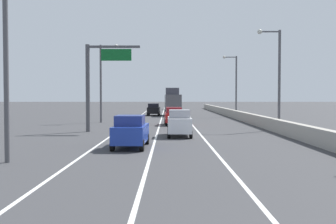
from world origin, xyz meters
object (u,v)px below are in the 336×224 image
Objects in this scene: lamp_post_left_near at (12,48)px; car_white_2 at (179,123)px; box_truck at (173,103)px; lamp_post_left_mid at (103,77)px; overhead_sign_gantry at (96,77)px; car_blue_3 at (131,131)px; car_red_1 at (174,116)px; lamp_post_right_third at (234,81)px; car_gray_0 at (170,105)px; lamp_post_right_second at (276,72)px; car_black_4 at (154,109)px.

car_white_2 is at bearing 57.72° from lamp_post_left_near.
box_truck is at bearing 80.44° from lamp_post_left_near.
lamp_post_left_near is 1.19× the size of box_truck.
lamp_post_left_mid is 1.19× the size of box_truck.
overhead_sign_gantry is 8.97m from car_white_2.
overhead_sign_gantry is at bearing 109.35° from car_blue_3.
box_truck is at bearing 89.63° from car_red_1.
lamp_post_right_third reaches higher than overhead_sign_gantry.
car_gray_0 is (7.97, 48.28, -4.24)m from lamp_post_left_mid.
car_blue_3 is (-2.81, -19.71, 0.02)m from car_red_1.
car_red_1 is at bearing 143.80° from lamp_post_right_second.
car_blue_3 is (-3.08, -7.06, -0.04)m from car_white_2.
car_black_4 is at bearing 112.80° from lamp_post_right_second.
lamp_post_right_second is 1.00× the size of lamp_post_right_third.
overhead_sign_gantry is at bearing -173.60° from lamp_post_right_second.
lamp_post_right_third reaches higher than car_white_2.
lamp_post_right_third and lamp_post_left_near have the same top height.
box_truck is (7.88, 46.78, -3.25)m from lamp_post_left_near.
lamp_post_right_second is at bearing -32.30° from lamp_post_left_mid.
car_gray_0 is 0.97× the size of car_white_2.
car_white_2 is at bearing -146.23° from lamp_post_right_second.
car_red_1 is (0.16, -52.51, -0.08)m from car_gray_0.
car_blue_3 reaches higher than car_black_4.
lamp_post_right_third is 36.10m from car_gray_0.
lamp_post_right_third is at bearing -21.22° from box_truck.
car_gray_0 is at bearing 80.63° from lamp_post_left_mid.
lamp_post_right_second is 1.00× the size of lamp_post_left_mid.
overhead_sign_gantry is 12.47m from car_blue_3.
car_white_2 is at bearing 66.45° from car_blue_3.
car_gray_0 is at bearing 90.55° from box_truck.
lamp_post_right_second is 1.00× the size of lamp_post_left_near.
car_white_2 is at bearing -89.63° from car_gray_0.
lamp_post_right_second reaches higher than overhead_sign_gantry.
overhead_sign_gantry reaches higher than car_blue_3.
car_blue_3 is (3.94, -11.22, -3.76)m from overhead_sign_gantry.
car_black_4 reaches higher than car_red_1.
lamp_post_left_near is 15.58m from car_white_2.
lamp_post_left_near and lamp_post_left_mid have the same top height.
lamp_post_right_third reaches higher than car_red_1.
car_red_1 is at bearing -82.54° from car_black_4.
lamp_post_left_mid is (-0.39, 29.54, 0.00)m from lamp_post_left_near.
overhead_sign_gantry reaches higher than box_truck.
lamp_post_right_third is 1.00× the size of lamp_post_left_near.
lamp_post_left_near is (-16.90, -18.62, 0.00)m from lamp_post_right_second.
lamp_post_left_mid reaches higher than car_blue_3.
box_truck is at bearing 77.04° from overhead_sign_gantry.
lamp_post_left_near is at bearing -111.47° from lamp_post_right_third.
box_truck is at bearing -89.45° from car_gray_0.
lamp_post_left_mid is at bearing -141.79° from lamp_post_right_third.
lamp_post_right_second is at bearing 47.38° from car_blue_3.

